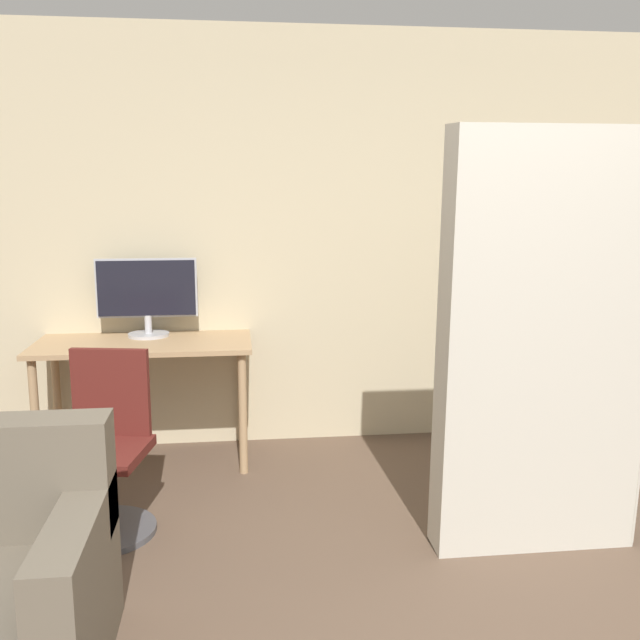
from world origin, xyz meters
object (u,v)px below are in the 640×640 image
at_px(monitor, 147,294).
at_px(mattress_near, 545,347).
at_px(bookshelf, 557,312).
at_px(office_chair, 104,462).

height_order(monitor, mattress_near, mattress_near).
bearing_deg(bookshelf, office_chair, -158.88).
xyz_separation_m(monitor, office_chair, (-0.12, -1.06, -0.69)).
bearing_deg(office_chair, monitor, 83.72).
bearing_deg(bookshelf, monitor, -179.34).
bearing_deg(mattress_near, monitor, 142.24).
bearing_deg(monitor, office_chair, -96.28).
relative_size(monitor, bookshelf, 0.36).
distance_m(monitor, office_chair, 1.27).
xyz_separation_m(office_chair, bookshelf, (2.83, 1.09, 0.51)).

